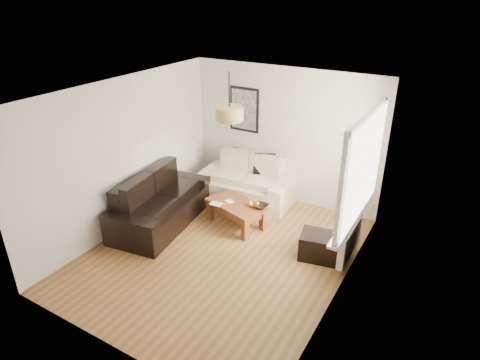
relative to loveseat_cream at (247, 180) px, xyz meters
The scene contains 21 objects.
floor 1.91m from the loveseat_cream, 73.21° to the right, with size 4.50×4.50×0.00m, color brown.
ceiling 2.85m from the loveseat_cream, 73.21° to the right, with size 3.80×4.50×0.00m, color white, non-canonical shape.
wall_back 1.11m from the loveseat_cream, 41.19° to the left, with size 3.80×0.04×2.60m, color silver, non-canonical shape.
wall_front 4.15m from the loveseat_cream, 82.41° to the right, with size 3.80×0.04×2.60m, color silver, non-canonical shape.
wall_left 2.40m from the loveseat_cream, 127.44° to the right, with size 0.04×4.50×2.60m, color silver, non-canonical shape.
wall_right 3.14m from the loveseat_cream, 36.14° to the right, with size 0.04×4.50×2.60m, color silver, non-canonical shape.
window_bay 2.84m from the loveseat_cream, 22.24° to the right, with size 0.14×1.90×1.60m, color white, non-canonical shape.
radiator 2.55m from the loveseat_cream, 22.58° to the right, with size 0.10×0.90×0.52m, color white.
poster 1.37m from the loveseat_cream, 125.42° to the left, with size 0.62×0.04×0.87m, color black, non-canonical shape.
pendant_shade 2.38m from the loveseat_cream, 70.05° to the right, with size 0.40×0.40×0.20m, color tan.
loveseat_cream is the anchor object (origin of this frame).
sofa_leather 1.77m from the loveseat_cream, 120.27° to the right, with size 2.03×0.99×0.88m, color black, non-canonical shape.
coffee_table 0.99m from the loveseat_cream, 71.81° to the right, with size 1.05×0.57×0.43m, color brown, non-canonical shape.
ottoman 2.28m from the loveseat_cream, 28.56° to the right, with size 0.71×0.46×0.41m, color black.
cushion_left 0.48m from the loveseat_cream, 144.99° to the left, with size 0.39×0.12×0.39m, color black.
cushion_right 0.47m from the loveseat_cream, 38.68° to the left, with size 0.41×0.13×0.41m, color black.
fruit_bowl 1.12m from the loveseat_cream, 48.12° to the right, with size 0.25×0.25×0.06m, color black.
orange_a 1.04m from the loveseat_cream, 56.89° to the right, with size 0.08×0.08×0.08m, color orange.
orange_b 1.03m from the loveseat_cream, 50.45° to the right, with size 0.07×0.07×0.07m, color #EA5613.
orange_c 0.98m from the loveseat_cream, 56.78° to the right, with size 0.06×0.06×0.06m, color orange.
papers 1.11m from the loveseat_cream, 89.22° to the right, with size 0.22×0.15×0.01m, color silver.
Camera 1 is at (3.03, -4.58, 3.91)m, focal length 30.85 mm.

